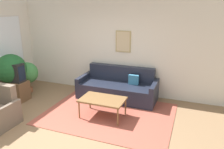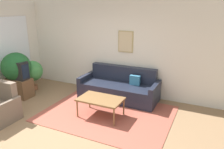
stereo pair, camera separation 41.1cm
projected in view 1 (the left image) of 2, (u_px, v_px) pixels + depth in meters
The scene contains 9 objects.
ground_plane at pixel (59, 134), 4.45m from camera, with size 16.00×16.00×0.00m, color #846647.
area_rug at pixel (109, 114), 5.30m from camera, with size 3.04×2.25×0.01m.
wall_back at pixel (107, 47), 6.42m from camera, with size 8.00×0.09×2.70m.
couch at pixel (118, 88), 6.14m from camera, with size 2.18×0.90×0.87m.
coffee_table at pixel (103, 100), 5.05m from camera, with size 1.02×0.64×0.46m.
tv_stand at pixel (15, 90), 6.05m from camera, with size 0.71×0.42×0.54m.
tv at pixel (13, 72), 5.89m from camera, with size 0.63×0.28×0.51m.
potted_plant_tall at pixel (11, 70), 6.01m from camera, with size 0.82×0.82×1.26m.
potted_plant_by_window at pixel (27, 73), 6.51m from camera, with size 0.63×0.63×0.92m.
Camera 1 is at (2.40, -3.24, 2.50)m, focal length 35.00 mm.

